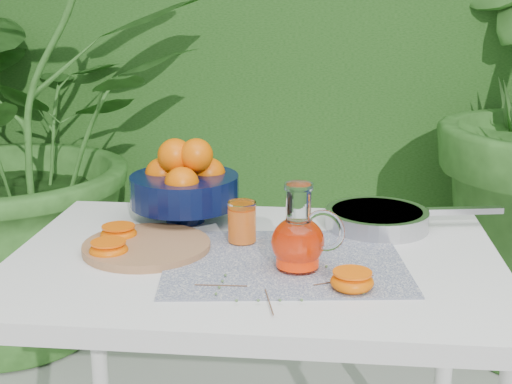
# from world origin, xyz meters

# --- Properties ---
(hedge_backdrop) EXTENTS (8.00, 1.65, 2.50)m
(hedge_backdrop) POSITION_xyz_m (0.06, 2.06, 1.19)
(hedge_backdrop) COLOR #1A4413
(hedge_backdrop) RESTS_ON ground
(potted_plant_left) EXTENTS (2.13, 2.13, 1.57)m
(potted_plant_left) POSITION_xyz_m (-1.10, 1.16, 0.78)
(potted_plant_left) COLOR #2C591E
(potted_plant_left) RESTS_ON ground
(white_table) EXTENTS (1.00, 0.70, 0.75)m
(white_table) POSITION_xyz_m (-0.10, 0.08, 0.67)
(white_table) COLOR white
(white_table) RESTS_ON ground
(placemat) EXTENTS (0.51, 0.42, 0.00)m
(placemat) POSITION_xyz_m (-0.04, 0.04, 0.75)
(placemat) COLOR #0D1B4B
(placemat) RESTS_ON white_table
(cutting_board) EXTENTS (0.27, 0.27, 0.02)m
(cutting_board) POSITION_xyz_m (-0.33, 0.08, 0.76)
(cutting_board) COLOR #9D6747
(cutting_board) RESTS_ON white_table
(fruit_bowl) EXTENTS (0.28, 0.28, 0.20)m
(fruit_bowl) POSITION_xyz_m (-0.29, 0.29, 0.84)
(fruit_bowl) COLOR black
(fruit_bowl) RESTS_ON white_table
(juice_pitcher) EXTENTS (0.16, 0.13, 0.17)m
(juice_pitcher) POSITION_xyz_m (-0.01, 0.01, 0.81)
(juice_pitcher) COLOR white
(juice_pitcher) RESTS_ON white_table
(juice_tumbler) EXTENTS (0.08, 0.08, 0.09)m
(juice_tumbler) POSITION_xyz_m (-0.14, 0.15, 0.80)
(juice_tumbler) COLOR white
(juice_tumbler) RESTS_ON white_table
(saute_pan) EXTENTS (0.43, 0.27, 0.04)m
(saute_pan) POSITION_xyz_m (0.16, 0.28, 0.77)
(saute_pan) COLOR #B5B5BA
(saute_pan) RESTS_ON white_table
(orange_halves) EXTENTS (0.58, 0.30, 0.04)m
(orange_halves) POSITION_xyz_m (-0.23, 0.02, 0.77)
(orange_halves) COLOR #FB6C02
(orange_halves) RESTS_ON white_table
(thyme_sprigs) EXTENTS (0.33, 0.22, 0.01)m
(thyme_sprigs) POSITION_xyz_m (-0.03, -0.10, 0.76)
(thyme_sprigs) COLOR brown
(thyme_sprigs) RESTS_ON white_table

